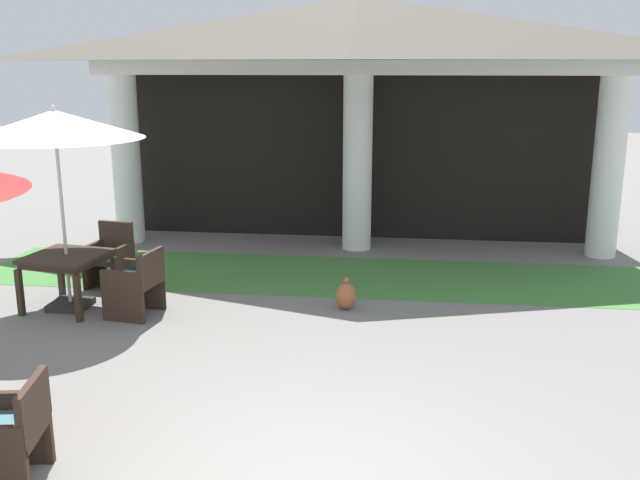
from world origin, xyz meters
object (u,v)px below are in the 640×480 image
(patio_chair_near_foreground_east, at_px, (136,284))
(terracotta_urn, at_px, (346,296))
(patio_table_near_foreground, at_px, (67,262))
(patio_umbrella_near_foreground, at_px, (55,127))
(patio_chair_near_foreground_north, at_px, (110,258))
(patio_chair_mid_left_east, at_px, (10,436))

(patio_chair_near_foreground_east, height_order, terracotta_urn, patio_chair_near_foreground_east)
(patio_chair_near_foreground_east, relative_size, terracotta_urn, 1.94)
(patio_table_near_foreground, height_order, patio_umbrella_near_foreground, patio_umbrella_near_foreground)
(patio_table_near_foreground, relative_size, patio_umbrella_near_foreground, 0.40)
(patio_chair_near_foreground_north, relative_size, patio_chair_near_foreground_east, 1.06)
(patio_umbrella_near_foreground, relative_size, terracotta_urn, 5.97)
(patio_umbrella_near_foreground, distance_m, patio_chair_near_foreground_north, 2.20)
(patio_umbrella_near_foreground, xyz_separation_m, patio_chair_near_foreground_north, (0.15, 0.99, -1.96))
(patio_chair_near_foreground_east, bearing_deg, patio_chair_mid_left_east, -164.28)
(patio_chair_near_foreground_north, xyz_separation_m, terracotta_urn, (3.46, -0.59, -0.22))
(patio_table_near_foreground, xyz_separation_m, patio_chair_near_foreground_north, (0.15, 0.99, -0.22))
(terracotta_urn, bearing_deg, patio_umbrella_near_foreground, -173.82)
(patio_chair_near_foreground_east, bearing_deg, patio_chair_near_foreground_north, 44.89)
(patio_umbrella_near_foreground, distance_m, terracotta_urn, 4.24)
(patio_chair_near_foreground_north, bearing_deg, terracotta_urn, 179.03)
(patio_table_near_foreground, xyz_separation_m, patio_umbrella_near_foreground, (0.00, 0.00, 1.74))
(patio_table_near_foreground, xyz_separation_m, patio_chair_mid_left_east, (1.44, -3.89, -0.23))
(patio_chair_near_foreground_east, xyz_separation_m, terracotta_urn, (2.63, 0.54, -0.23))
(patio_chair_near_foreground_east, bearing_deg, terracotta_urn, -69.58)
(patio_chair_near_foreground_north, xyz_separation_m, patio_chair_mid_left_east, (1.29, -4.87, -0.01))
(patio_table_near_foreground, xyz_separation_m, terracotta_urn, (3.61, 0.39, -0.45))
(patio_chair_near_foreground_north, distance_m, terracotta_urn, 3.52)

